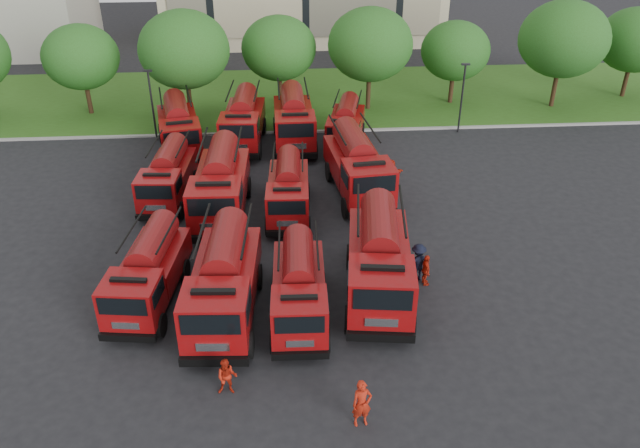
# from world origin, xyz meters

# --- Properties ---
(ground) EXTENTS (140.00, 140.00, 0.00)m
(ground) POSITION_xyz_m (0.00, 0.00, 0.00)
(ground) COLOR black
(ground) RESTS_ON ground
(lawn) EXTENTS (70.00, 16.00, 0.12)m
(lawn) POSITION_xyz_m (0.00, 26.00, 0.06)
(lawn) COLOR #2A5015
(lawn) RESTS_ON ground
(curb) EXTENTS (70.00, 0.30, 0.14)m
(curb) POSITION_xyz_m (0.00, 17.90, 0.07)
(curb) COLOR gray
(curb) RESTS_ON ground
(tree_1) EXTENTS (5.71, 5.71, 6.98)m
(tree_1) POSITION_xyz_m (-16.00, 23.00, 4.55)
(tree_1) COLOR #382314
(tree_1) RESTS_ON ground
(tree_2) EXTENTS (6.72, 6.72, 8.22)m
(tree_2) POSITION_xyz_m (-8.00, 21.50, 5.35)
(tree_2) COLOR #382314
(tree_2) RESTS_ON ground
(tree_3) EXTENTS (5.88, 5.88, 7.19)m
(tree_3) POSITION_xyz_m (-1.00, 24.00, 4.68)
(tree_3) COLOR #382314
(tree_3) RESTS_ON ground
(tree_4) EXTENTS (6.55, 6.55, 8.01)m
(tree_4) POSITION_xyz_m (6.00, 22.50, 5.22)
(tree_4) COLOR #382314
(tree_4) RESTS_ON ground
(tree_5) EXTENTS (5.46, 5.46, 6.68)m
(tree_5) POSITION_xyz_m (13.00, 23.50, 4.35)
(tree_5) COLOR #382314
(tree_5) RESTS_ON ground
(tree_6) EXTENTS (6.89, 6.89, 8.42)m
(tree_6) POSITION_xyz_m (21.00, 22.00, 5.49)
(tree_6) COLOR #382314
(tree_6) RESTS_ON ground
(tree_7) EXTENTS (6.05, 6.05, 7.39)m
(tree_7) POSITION_xyz_m (28.00, 24.00, 4.82)
(tree_7) COLOR #382314
(tree_7) RESTS_ON ground
(lamp_post_0) EXTENTS (0.60, 0.25, 5.11)m
(lamp_post_0) POSITION_xyz_m (-10.00, 17.20, 2.90)
(lamp_post_0) COLOR black
(lamp_post_0) RESTS_ON ground
(lamp_post_1) EXTENTS (0.60, 0.25, 5.11)m
(lamp_post_1) POSITION_xyz_m (12.00, 17.20, 2.90)
(lamp_post_1) COLOR black
(lamp_post_1) RESTS_ON ground
(fire_truck_0) EXTENTS (3.16, 6.95, 3.05)m
(fire_truck_0) POSITION_xyz_m (-7.27, -1.97, 1.54)
(fire_truck_0) COLOR black
(fire_truck_0) RESTS_ON ground
(fire_truck_1) EXTENTS (3.20, 7.82, 3.49)m
(fire_truck_1) POSITION_xyz_m (-3.85, -3.21, 1.76)
(fire_truck_1) COLOR black
(fire_truck_1) RESTS_ON ground
(fire_truck_2) EXTENTS (2.57, 6.59, 2.97)m
(fire_truck_2) POSITION_xyz_m (-0.66, -3.59, 1.49)
(fire_truck_2) COLOR black
(fire_truck_2) RESTS_ON ground
(fire_truck_3) EXTENTS (3.72, 8.24, 3.62)m
(fire_truck_3) POSITION_xyz_m (3.02, -2.16, 1.82)
(fire_truck_3) COLOR black
(fire_truck_3) RESTS_ON ground
(fire_truck_4) EXTENTS (2.84, 6.79, 3.02)m
(fire_truck_4) POSITION_xyz_m (-7.79, 7.98, 1.52)
(fire_truck_4) COLOR black
(fire_truck_4) RESTS_ON ground
(fire_truck_5) EXTENTS (3.16, 8.08, 3.63)m
(fire_truck_5) POSITION_xyz_m (-4.60, 5.99, 1.83)
(fire_truck_5) COLOR black
(fire_truck_5) RESTS_ON ground
(fire_truck_6) EXTENTS (2.64, 6.62, 2.97)m
(fire_truck_6) POSITION_xyz_m (-0.85, 5.77, 1.49)
(fire_truck_6) COLOR black
(fire_truck_6) RESTS_ON ground
(fire_truck_7) EXTENTS (3.57, 8.15, 3.60)m
(fire_truck_7) POSITION_xyz_m (3.29, 7.90, 1.81)
(fire_truck_7) COLOR black
(fire_truck_7) RESTS_ON ground
(fire_truck_8) EXTENTS (3.90, 7.80, 3.39)m
(fire_truck_8) POSITION_xyz_m (-8.03, 15.22, 1.71)
(fire_truck_8) COLOR black
(fire_truck_8) RESTS_ON ground
(fire_truck_9) EXTENTS (3.15, 7.67, 3.42)m
(fire_truck_9) POSITION_xyz_m (-3.70, 16.13, 1.72)
(fire_truck_9) COLOR black
(fire_truck_9) RESTS_ON ground
(fire_truck_10) EXTENTS (2.92, 7.79, 3.53)m
(fire_truck_10) POSITION_xyz_m (-0.18, 16.01, 1.78)
(fire_truck_10) COLOR black
(fire_truck_10) RESTS_ON ground
(fire_truck_11) EXTENTS (3.47, 6.74, 2.92)m
(fire_truck_11) POSITION_xyz_m (3.44, 15.55, 1.47)
(fire_truck_11) COLOR black
(fire_truck_11) RESTS_ON ground
(firefighter_0) EXTENTS (0.79, 0.63, 1.94)m
(firefighter_0) POSITION_xyz_m (1.25, -9.89, 0.00)
(firefighter_0) COLOR #A51C0C
(firefighter_0) RESTS_ON ground
(firefighter_1) EXTENTS (0.79, 0.46, 1.57)m
(firefighter_1) POSITION_xyz_m (-3.52, -8.05, 0.00)
(firefighter_1) COLOR #A51C0C
(firefighter_1) RESTS_ON ground
(firefighter_2) EXTENTS (0.59, 0.96, 1.59)m
(firefighter_2) POSITION_xyz_m (5.34, -1.69, 0.00)
(firefighter_2) COLOR #A51C0C
(firefighter_2) RESTS_ON ground
(firefighter_3) EXTENTS (1.38, 0.97, 1.93)m
(firefighter_3) POSITION_xyz_m (5.04, -1.26, 0.00)
(firefighter_3) COLOR black
(firefighter_3) RESTS_ON ground
(firefighter_4) EXTENTS (1.03, 1.12, 1.92)m
(firefighter_4) POSITION_xyz_m (-3.88, 3.49, 0.00)
(firefighter_4) COLOR black
(firefighter_4) RESTS_ON ground
(firefighter_5) EXTENTS (1.96, 1.22, 1.96)m
(firefighter_5) POSITION_xyz_m (5.36, 8.26, 0.00)
(firefighter_5) COLOR #A51C0C
(firefighter_5) RESTS_ON ground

